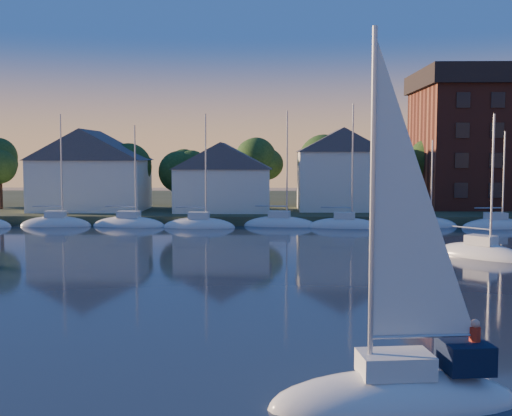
{
  "coord_description": "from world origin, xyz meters",
  "views": [
    {
      "loc": [
        -0.48,
        -18.71,
        7.68
      ],
      "look_at": [
        -1.35,
        22.0,
        4.28
      ],
      "focal_mm": 45.0,
      "sensor_mm": 36.0,
      "label": 1
    }
  ],
  "objects_px": {
    "clubhouse_east": "(340,169)",
    "hero_sailboat": "(399,388)",
    "clubhouse_west": "(91,169)",
    "clubhouse_centre": "(223,176)",
    "drifting_sailboat_right": "(481,256)"
  },
  "relations": [
    {
      "from": "clubhouse_east",
      "to": "hero_sailboat",
      "type": "height_order",
      "value": "hero_sailboat"
    },
    {
      "from": "clubhouse_west",
      "to": "hero_sailboat",
      "type": "bearing_deg",
      "value": -66.1
    },
    {
      "from": "clubhouse_west",
      "to": "hero_sailboat",
      "type": "distance_m",
      "value": 63.15
    },
    {
      "from": "clubhouse_west",
      "to": "clubhouse_centre",
      "type": "distance_m",
      "value": 16.05
    },
    {
      "from": "clubhouse_east",
      "to": "hero_sailboat",
      "type": "xyz_separation_m",
      "value": [
        -4.5,
        -58.52,
        -5.46
      ]
    },
    {
      "from": "clubhouse_east",
      "to": "clubhouse_west",
      "type": "bearing_deg",
      "value": -178.09
    },
    {
      "from": "hero_sailboat",
      "to": "drifting_sailboat_right",
      "type": "relative_size",
      "value": 1.07
    },
    {
      "from": "clubhouse_east",
      "to": "drifting_sailboat_right",
      "type": "distance_m",
      "value": 31.27
    },
    {
      "from": "clubhouse_centre",
      "to": "drifting_sailboat_right",
      "type": "bearing_deg",
      "value": -52.48
    },
    {
      "from": "clubhouse_east",
      "to": "drifting_sailboat_right",
      "type": "relative_size",
      "value": 0.89
    },
    {
      "from": "hero_sailboat",
      "to": "drifting_sailboat_right",
      "type": "xyz_separation_m",
      "value": [
        11.86,
        28.71,
        -0.45
      ]
    },
    {
      "from": "clubhouse_west",
      "to": "clubhouse_east",
      "type": "bearing_deg",
      "value": 1.91
    },
    {
      "from": "clubhouse_west",
      "to": "drifting_sailboat_right",
      "type": "xyz_separation_m",
      "value": [
        37.35,
        -28.81,
        -5.84
      ]
    },
    {
      "from": "drifting_sailboat_right",
      "to": "clubhouse_west",
      "type": "bearing_deg",
      "value": -171.45
    },
    {
      "from": "clubhouse_centre",
      "to": "drifting_sailboat_right",
      "type": "height_order",
      "value": "drifting_sailboat_right"
    }
  ]
}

